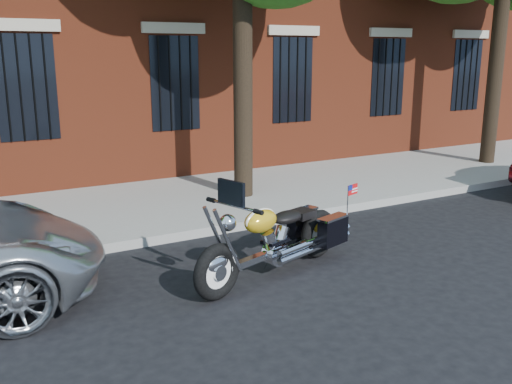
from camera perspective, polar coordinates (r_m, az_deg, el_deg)
ground at (r=8.55m, az=5.00°, el=-5.82°), size 120.00×120.00×0.00m
curb at (r=9.63m, az=0.39°, el=-3.00°), size 40.00×0.16×0.15m
sidewalk at (r=11.24m, az=-4.37°, el=-0.57°), size 40.00×3.60×0.15m
motorcycle at (r=7.50m, az=2.41°, el=-4.77°), size 2.78×1.31×1.41m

